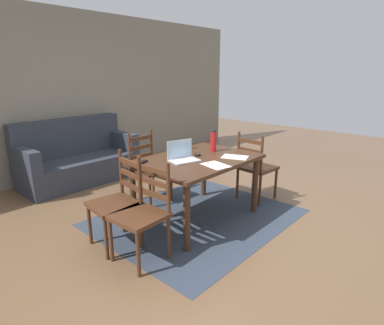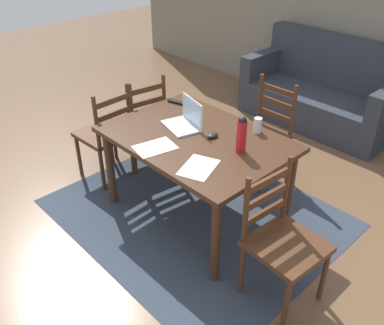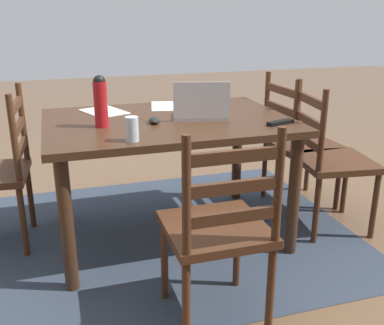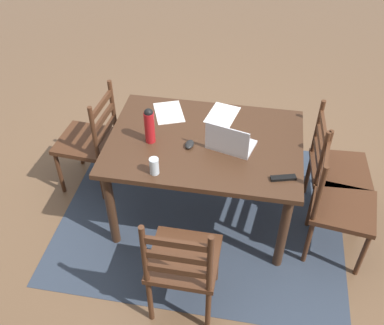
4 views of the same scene
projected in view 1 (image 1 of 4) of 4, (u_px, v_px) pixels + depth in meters
name	position (u px, v px, depth m)	size (l,w,h in m)	color
ground_plane	(197.00, 217.00, 3.93)	(14.00, 14.00, 0.00)	brown
area_rug	(197.00, 217.00, 3.93)	(2.27, 1.90, 0.01)	#333D4C
wall_back	(71.00, 95.00, 5.37)	(8.00, 0.12, 2.70)	gray
dining_table	(197.00, 166.00, 3.75)	(1.41, 1.00, 0.76)	#422819
chair_left_near	(142.00, 214.00, 2.96)	(0.46, 0.46, 0.95)	#4C2B19
chair_right_near	(256.00, 167.00, 4.38)	(0.47, 0.47, 0.95)	#4C2B19
chair_far_head	(149.00, 168.00, 4.36)	(0.44, 0.44, 0.95)	#4C2B19
chair_left_far	(117.00, 202.00, 3.22)	(0.50, 0.50, 0.95)	#4C2B19
couch	(77.00, 160.00, 5.16)	(1.80, 0.80, 1.00)	#2D333D
laptop	(182.00, 155.00, 3.61)	(0.37, 0.30, 0.23)	silver
water_bottle	(213.00, 140.00, 4.00)	(0.07, 0.07, 0.28)	red
drinking_glass	(188.00, 144.00, 4.16)	(0.06, 0.06, 0.12)	silver
computer_mouse	(197.00, 154.00, 3.84)	(0.06, 0.10, 0.03)	black
tv_remote	(142.00, 162.00, 3.51)	(0.04, 0.17, 0.02)	black
paper_stack_left	(235.00, 157.00, 3.76)	(0.21, 0.30, 0.00)	white
paper_stack_right	(216.00, 165.00, 3.44)	(0.21, 0.30, 0.00)	white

